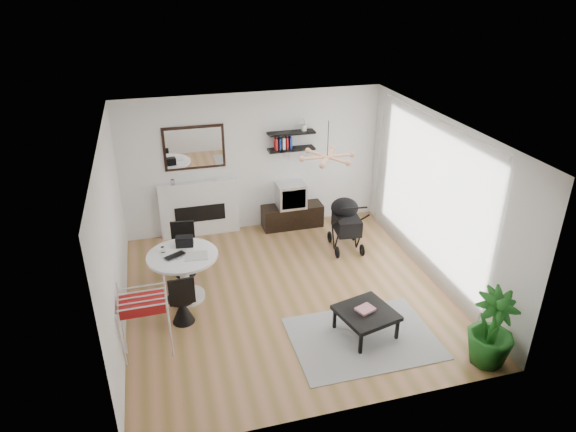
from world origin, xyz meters
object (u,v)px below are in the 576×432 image
object	(u,v)px
drying_rack	(146,324)
stroller	(346,225)
tv_console	(292,216)
coffee_table	(366,314)
potted_plant	(492,328)
dining_table	(184,270)
fireplace	(199,202)
crt_tv	(291,195)

from	to	relation	value
drying_rack	stroller	size ratio (longest dim) A/B	0.94
tv_console	drying_rack	size ratio (longest dim) A/B	1.24
coffee_table	potted_plant	bearing A→B (deg)	-35.59
dining_table	stroller	distance (m)	3.14
fireplace	coffee_table	size ratio (longest dim) A/B	2.44
crt_tv	drying_rack	bearing A→B (deg)	-131.95
tv_console	stroller	distance (m)	1.31
stroller	potted_plant	world-z (taller)	potted_plant
fireplace	coffee_table	xyz separation A→B (m)	(1.90, -3.67, -0.34)
fireplace	drying_rack	world-z (taller)	fireplace
stroller	coffee_table	size ratio (longest dim) A/B	1.17
stroller	potted_plant	distance (m)	3.48
tv_console	coffee_table	xyz separation A→B (m)	(0.09, -3.53, 0.12)
coffee_table	potted_plant	distance (m)	1.64
dining_table	coffee_table	size ratio (longest dim) A/B	1.22
potted_plant	stroller	bearing A→B (deg)	101.49
crt_tv	dining_table	distance (m)	3.00
tv_console	dining_table	bearing A→B (deg)	-139.40
crt_tv	fireplace	bearing A→B (deg)	175.27
tv_console	dining_table	world-z (taller)	dining_table
fireplace	potted_plant	world-z (taller)	fireplace
drying_rack	potted_plant	world-z (taller)	potted_plant
crt_tv	drying_rack	distance (m)	4.28
tv_console	stroller	world-z (taller)	stroller
tv_console	crt_tv	xyz separation A→B (m)	(-0.03, -0.00, 0.47)
tv_console	coffee_table	distance (m)	3.53
drying_rack	tv_console	bearing A→B (deg)	47.03
crt_tv	coffee_table	distance (m)	3.55
tv_console	stroller	xyz separation A→B (m)	(0.72, -1.07, 0.22)
tv_console	potted_plant	world-z (taller)	potted_plant
drying_rack	coffee_table	xyz separation A→B (m)	(2.98, -0.35, -0.16)
dining_table	coffee_table	xyz separation A→B (m)	(2.38, -1.56, -0.17)
dining_table	stroller	bearing A→B (deg)	16.56
fireplace	stroller	bearing A→B (deg)	-25.60
fireplace	stroller	world-z (taller)	fireplace
fireplace	crt_tv	world-z (taller)	fireplace
fireplace	coffee_table	distance (m)	4.15
tv_console	fireplace	bearing A→B (deg)	175.46
crt_tv	stroller	xyz separation A→B (m)	(0.75, -1.07, -0.25)
drying_rack	stroller	world-z (taller)	stroller
drying_rack	crt_tv	bearing A→B (deg)	47.34
drying_rack	coffee_table	bearing A→B (deg)	-7.33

